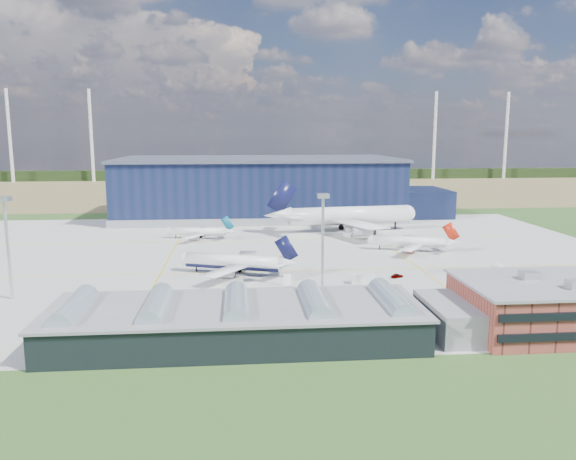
% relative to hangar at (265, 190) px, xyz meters
% --- Properties ---
extents(ground, '(600.00, 600.00, 0.00)m').
position_rel_hangar_xyz_m(ground, '(-2.81, -94.80, -11.62)').
color(ground, '#2C4C1C').
rests_on(ground, ground).
extents(apron, '(220.00, 160.00, 0.08)m').
position_rel_hangar_xyz_m(apron, '(-2.81, -84.80, -11.59)').
color(apron, '#A7A7A2').
rests_on(apron, ground).
extents(farmland, '(600.00, 220.00, 0.01)m').
position_rel_hangar_xyz_m(farmland, '(-2.81, 125.20, -11.62)').
color(farmland, olive).
rests_on(farmland, ground).
extents(treeline, '(600.00, 8.00, 8.00)m').
position_rel_hangar_xyz_m(treeline, '(-2.81, 205.20, -7.62)').
color(treeline, black).
rests_on(treeline, ground).
extents(hangar, '(145.00, 62.00, 26.10)m').
position_rel_hangar_xyz_m(hangar, '(0.00, 0.00, 0.00)').
color(hangar, '#101A36').
rests_on(hangar, ground).
extents(glass_concourse, '(78.00, 23.00, 8.60)m').
position_rel_hangar_xyz_m(glass_concourse, '(-9.26, -154.80, -7.93)').
color(glass_concourse, black).
rests_on(glass_concourse, ground).
extents(light_mast_west, '(2.60, 2.60, 23.00)m').
position_rel_hangar_xyz_m(light_mast_west, '(-62.81, -124.80, 3.82)').
color(light_mast_west, silver).
rests_on(light_mast_west, ground).
extents(light_mast_center, '(2.60, 2.60, 23.00)m').
position_rel_hangar_xyz_m(light_mast_center, '(7.19, -124.80, 3.82)').
color(light_mast_center, silver).
rests_on(light_mast_center, ground).
extents(airliner_navy, '(42.22, 41.79, 10.82)m').
position_rel_hangar_xyz_m(airliner_navy, '(-13.78, -106.80, -6.21)').
color(airliner_navy, white).
rests_on(airliner_navy, ground).
extents(airliner_red, '(36.40, 36.01, 9.40)m').
position_rel_hangar_xyz_m(airliner_red, '(41.21, -81.77, -6.91)').
color(airliner_red, white).
rests_on(airliner_red, ground).
extents(airliner_widebody, '(65.95, 64.83, 19.33)m').
position_rel_hangar_xyz_m(airliner_widebody, '(29.69, -44.71, -1.95)').
color(airliner_widebody, white).
rests_on(airliner_widebody, ground).
extents(airliner_regional, '(29.51, 29.09, 8.12)m').
position_rel_hangar_xyz_m(airliner_regional, '(-26.54, -54.80, -7.55)').
color(airliner_regional, white).
rests_on(airliner_regional, ground).
extents(gse_tug_a, '(3.59, 4.57, 1.67)m').
position_rel_hangar_xyz_m(gse_tug_a, '(-19.85, -133.95, -10.78)').
color(gse_tug_a, '#F1A715').
rests_on(gse_tug_a, ground).
extents(gse_tug_b, '(3.38, 3.49, 1.27)m').
position_rel_hangar_xyz_m(gse_tug_b, '(12.08, -140.05, -10.98)').
color(gse_tug_b, '#F1A715').
rests_on(gse_tug_b, ground).
extents(gse_van_a, '(5.92, 3.13, 2.47)m').
position_rel_hangar_xyz_m(gse_van_a, '(18.21, -119.08, -10.38)').
color(gse_van_a, silver).
rests_on(gse_van_a, ground).
extents(gse_cart_a, '(2.67, 3.49, 1.36)m').
position_rel_hangar_xyz_m(gse_cart_a, '(58.26, -107.63, -10.94)').
color(gse_cart_a, silver).
rests_on(gse_cart_a, ground).
extents(gse_cart_b, '(3.72, 3.70, 1.36)m').
position_rel_hangar_xyz_m(gse_cart_b, '(27.34, -55.49, -10.93)').
color(gse_cart_b, silver).
rests_on(gse_cart_b, ground).
extents(gse_van_c, '(4.91, 2.48, 2.32)m').
position_rel_hangar_xyz_m(gse_van_c, '(22.23, -140.49, -10.46)').
color(gse_van_c, silver).
rests_on(gse_van_c, ground).
extents(airstair, '(2.13, 4.52, 2.80)m').
position_rel_hangar_xyz_m(airstair, '(-0.99, -124.24, -10.21)').
color(airstair, silver).
rests_on(airstair, ground).
extents(car_a, '(3.61, 2.63, 1.14)m').
position_rel_hangar_xyz_m(car_a, '(28.24, -114.24, -11.04)').
color(car_a, '#99999E').
rests_on(car_a, ground).
extents(car_b, '(3.79, 2.44, 1.18)m').
position_rel_hangar_xyz_m(car_b, '(9.62, -126.88, -11.03)').
color(car_b, '#99999E').
rests_on(car_b, ground).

